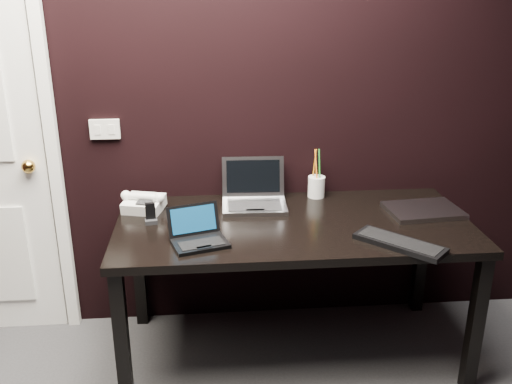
{
  "coord_description": "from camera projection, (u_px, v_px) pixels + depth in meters",
  "views": [
    {
      "loc": [
        -0.1,
        -1.09,
        1.83
      ],
      "look_at": [
        0.11,
        1.35,
        0.92
      ],
      "focal_mm": 40.0,
      "sensor_mm": 36.0,
      "label": 1
    }
  ],
  "objects": [
    {
      "name": "mobile_phone",
      "position": [
        151.0,
        216.0,
        2.72
      ],
      "size": [
        0.06,
        0.06,
        0.1
      ],
      "color": "black",
      "rests_on": "desk"
    },
    {
      "name": "desk_phone",
      "position": [
        144.0,
        203.0,
        2.86
      ],
      "size": [
        0.23,
        0.21,
        0.11
      ],
      "color": "silver",
      "rests_on": "desk"
    },
    {
      "name": "ext_keyboard",
      "position": [
        400.0,
        243.0,
        2.49
      ],
      "size": [
        0.38,
        0.37,
        0.03
      ],
      "color": "black",
      "rests_on": "desk"
    },
    {
      "name": "wall_back",
      "position": [
        226.0,
        91.0,
        2.89
      ],
      "size": [
        4.0,
        0.0,
        4.0
      ],
      "primitive_type": "plane",
      "rotation": [
        1.57,
        0.0,
        0.0
      ],
      "color": "black",
      "rests_on": "ground"
    },
    {
      "name": "wall_switch",
      "position": [
        105.0,
        129.0,
        2.89
      ],
      "size": [
        0.15,
        0.02,
        0.1
      ],
      "color": "silver",
      "rests_on": "wall_back"
    },
    {
      "name": "desk",
      "position": [
        293.0,
        237.0,
        2.77
      ],
      "size": [
        1.7,
        0.8,
        0.74
      ],
      "color": "black",
      "rests_on": "ground"
    },
    {
      "name": "closed_laptop",
      "position": [
        423.0,
        210.0,
        2.84
      ],
      "size": [
        0.38,
        0.29,
        0.02
      ],
      "color": "#9F9EA4",
      "rests_on": "desk"
    },
    {
      "name": "netbook",
      "position": [
        198.0,
        236.0,
        2.51
      ],
      "size": [
        0.28,
        0.27,
        0.15
      ],
      "color": "black",
      "rests_on": "desk"
    },
    {
      "name": "pen_cup",
      "position": [
        316.0,
        186.0,
        3.04
      ],
      "size": [
        0.1,
        0.1,
        0.26
      ],
      "color": "silver",
      "rests_on": "desk"
    },
    {
      "name": "silver_laptop",
      "position": [
        254.0,
        198.0,
        2.92
      ],
      "size": [
        0.33,
        0.3,
        0.22
      ],
      "color": "#A4A5A9",
      "rests_on": "desk"
    }
  ]
}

